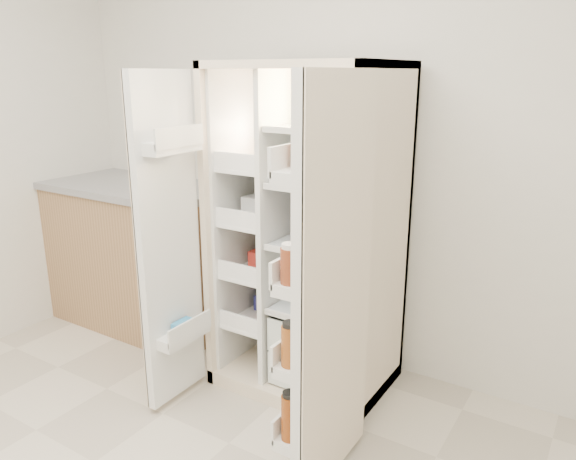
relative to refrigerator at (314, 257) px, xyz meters
The scene contains 5 objects.
wall_back 0.70m from the refrigerator, 95.43° to the left, with size 4.00×0.02×2.70m, color silver.
refrigerator is the anchor object (origin of this frame).
freezer_door 0.81m from the refrigerator, 130.41° to the right, with size 0.15×0.40×1.72m.
fridge_door 0.85m from the refrigerator, 56.22° to the right, with size 0.17×0.58×1.72m.
kitchen_counter 1.44m from the refrigerator, behind, with size 1.40×0.74×1.01m.
Camera 1 is at (1.46, -0.87, 1.75)m, focal length 34.00 mm.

